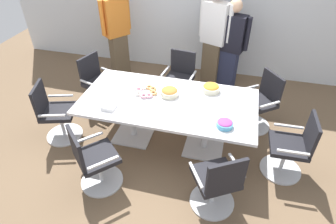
% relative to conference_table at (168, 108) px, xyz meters
% --- Properties ---
extents(ground_plane, '(10.00, 10.00, 0.01)m').
position_rel_conference_table_xyz_m(ground_plane, '(0.00, 0.00, -0.63)').
color(ground_plane, brown).
extents(back_wall, '(8.00, 0.10, 2.80)m').
position_rel_conference_table_xyz_m(back_wall, '(0.00, 2.40, 0.77)').
color(back_wall, silver).
rests_on(back_wall, ground).
extents(conference_table, '(2.40, 1.20, 0.75)m').
position_rel_conference_table_xyz_m(conference_table, '(0.00, 0.00, 0.00)').
color(conference_table, silver).
rests_on(conference_table, ground).
extents(office_chair_0, '(0.68, 0.68, 0.91)m').
position_rel_conference_table_xyz_m(office_chair_0, '(-1.39, 0.63, -0.22)').
color(office_chair_0, silver).
rests_on(office_chair_0, ground).
extents(office_chair_1, '(0.68, 0.68, 0.91)m').
position_rel_conference_table_xyz_m(office_chair_1, '(-1.64, -0.30, -0.22)').
color(office_chair_1, silver).
rests_on(office_chair_1, ground).
extents(office_chair_2, '(0.76, 0.76, 0.91)m').
position_rel_conference_table_xyz_m(office_chair_2, '(-0.68, -1.01, -0.22)').
color(office_chair_2, silver).
rests_on(office_chair_2, ground).
extents(office_chair_3, '(0.74, 0.74, 0.91)m').
position_rel_conference_table_xyz_m(office_chair_3, '(0.82, -0.97, -0.22)').
color(office_chair_3, silver).
rests_on(office_chair_3, ground).
extents(office_chair_4, '(0.56, 0.56, 0.91)m').
position_rel_conference_table_xyz_m(office_chair_4, '(1.68, -0.18, -0.22)').
color(office_chair_4, silver).
rests_on(office_chair_4, ground).
extents(office_chair_5, '(0.76, 0.76, 0.91)m').
position_rel_conference_table_xyz_m(office_chair_5, '(1.28, 0.73, -0.22)').
color(office_chair_5, silver).
rests_on(office_chair_5, ground).
extents(office_chair_6, '(0.60, 0.60, 0.91)m').
position_rel_conference_table_xyz_m(office_chair_6, '(-0.08, 1.10, -0.22)').
color(office_chair_6, silver).
rests_on(office_chair_6, ground).
extents(person_standing_0, '(0.44, 0.53, 1.83)m').
position_rel_conference_table_xyz_m(person_standing_0, '(-1.43, 1.68, 0.33)').
color(person_standing_0, brown).
rests_on(person_standing_0, ground).
extents(person_standing_1, '(0.60, 0.36, 1.88)m').
position_rel_conference_table_xyz_m(person_standing_1, '(0.38, 1.74, 0.37)').
color(person_standing_1, brown).
rests_on(person_standing_1, ground).
extents(person_standing_2, '(0.61, 0.33, 1.68)m').
position_rel_conference_table_xyz_m(person_standing_2, '(0.69, 1.71, 0.24)').
color(person_standing_2, '#232842').
rests_on(person_standing_2, ground).
extents(snack_bowl_pretzels, '(0.25, 0.25, 0.11)m').
position_rel_conference_table_xyz_m(snack_bowl_pretzels, '(-0.01, 0.13, 0.18)').
color(snack_bowl_pretzels, beige).
rests_on(snack_bowl_pretzels, conference_table).
extents(snack_bowl_candy_mix, '(0.21, 0.21, 0.09)m').
position_rel_conference_table_xyz_m(snack_bowl_candy_mix, '(0.80, -0.36, 0.17)').
color(snack_bowl_candy_mix, '#4C9EC6').
rests_on(snack_bowl_candy_mix, conference_table).
extents(snack_bowl_chips_orange, '(0.25, 0.25, 0.11)m').
position_rel_conference_table_xyz_m(snack_bowl_chips_orange, '(0.53, 0.38, 0.18)').
color(snack_bowl_chips_orange, beige).
rests_on(snack_bowl_chips_orange, conference_table).
extents(donut_platter, '(0.34, 0.34, 0.04)m').
position_rel_conference_table_xyz_m(donut_platter, '(-0.35, 0.10, 0.15)').
color(donut_platter, white).
rests_on(donut_platter, conference_table).
extents(napkin_pile, '(0.17, 0.17, 0.05)m').
position_rel_conference_table_xyz_m(napkin_pile, '(-0.71, -0.37, 0.15)').
color(napkin_pile, white).
rests_on(napkin_pile, conference_table).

